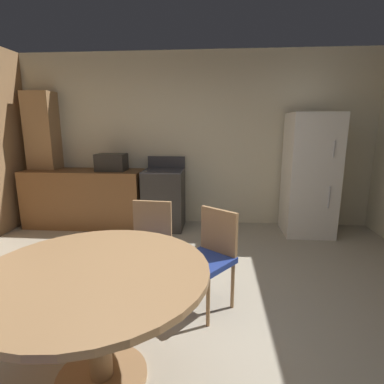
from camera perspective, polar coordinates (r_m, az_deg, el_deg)
The scene contains 10 objects.
ground_plane at distance 2.63m, azimuth -4.69°, elevation -24.45°, with size 14.00×14.00×0.00m, color #A89E89.
wall_back at distance 4.92m, azimuth 0.45°, elevation 9.76°, with size 5.87×0.12×2.70m, color beige.
kitchen_counter at distance 5.09m, azimuth -19.55°, elevation -1.12°, with size 1.84×0.60×0.90m, color brown.
pantry_column at distance 5.48m, azimuth -25.98°, elevation 5.64°, with size 0.44×0.36×2.10m, color #9E754C.
oven_range at distance 4.71m, azimuth -5.29°, elevation -1.27°, with size 0.60×0.60×1.10m.
refrigerator at distance 4.71m, azimuth 21.38°, elevation 3.03°, with size 0.68×0.68×1.76m.
microwave at distance 4.82m, azimuth -14.99°, elevation 5.46°, with size 0.44×0.32×0.26m, color black.
dining_table at distance 1.97m, azimuth -17.76°, elevation -17.56°, with size 1.36×1.36×0.76m.
chair_northeast at distance 2.67m, azimuth 3.52°, elevation -11.44°, with size 0.56×0.56×0.87m.
chair_north at distance 2.94m, azimuth -8.03°, elevation -9.22°, with size 0.43×0.43×0.87m.
Camera 1 is at (0.37, -2.08, 1.58)m, focal length 28.17 mm.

